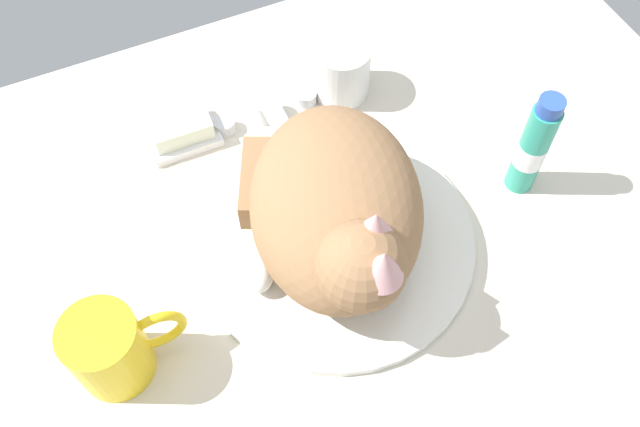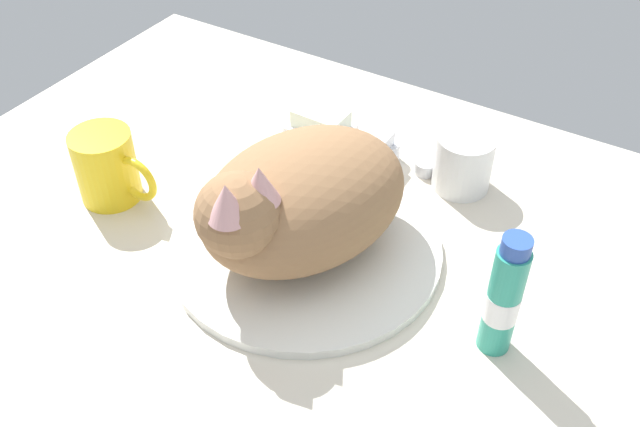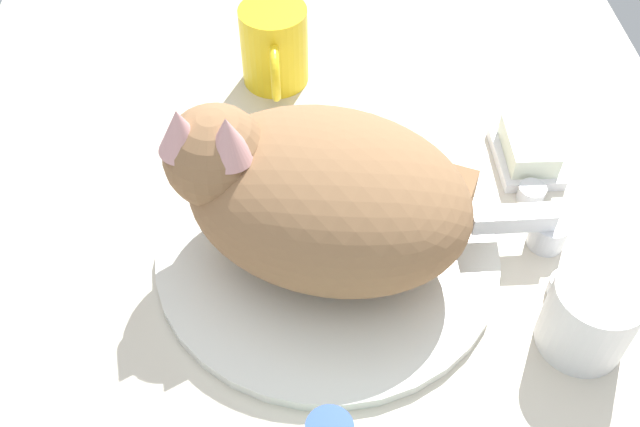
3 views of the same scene
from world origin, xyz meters
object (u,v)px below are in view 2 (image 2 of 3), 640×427
(faucet, at_px, (383,152))
(coffee_mug, at_px, (108,167))
(rinse_cup, at_px, (463,162))
(soap_bar, at_px, (321,119))
(toothpaste_bottle, at_px, (504,299))
(cat, at_px, (296,200))

(faucet, relative_size, coffee_mug, 1.18)
(faucet, relative_size, rinse_cup, 1.87)
(soap_bar, bearing_deg, coffee_mug, -120.64)
(rinse_cup, bearing_deg, coffee_mug, -145.95)
(coffee_mug, distance_m, rinse_cup, 0.46)
(coffee_mug, relative_size, rinse_cup, 1.58)
(soap_bar, height_order, toothpaste_bottle, toothpaste_bottle)
(rinse_cup, distance_m, soap_bar, 0.22)
(faucet, relative_size, cat, 0.47)
(cat, xyz_separation_m, soap_bar, (-0.11, 0.23, -0.06))
(faucet, distance_m, cat, 0.22)
(cat, relative_size, toothpaste_bottle, 2.02)
(cat, distance_m, toothpaste_bottle, 0.25)
(faucet, distance_m, rinse_cup, 0.11)
(coffee_mug, height_order, rinse_cup, coffee_mug)
(soap_bar, bearing_deg, faucet, -10.54)
(rinse_cup, bearing_deg, toothpaste_bottle, -59.62)
(soap_bar, bearing_deg, cat, -65.05)
(faucet, height_order, rinse_cup, rinse_cup)
(coffee_mug, relative_size, toothpaste_bottle, 0.80)
(cat, xyz_separation_m, toothpaste_bottle, (0.25, -0.01, -0.01))
(cat, height_order, toothpaste_bottle, cat)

